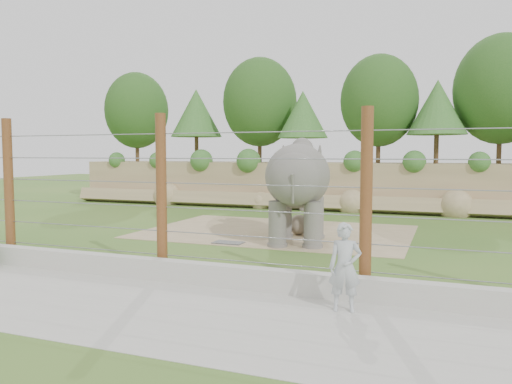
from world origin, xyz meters
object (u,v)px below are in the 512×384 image
(elephant, at_px, (298,191))
(zookeeper, at_px, (345,267))
(barrier_fence, at_px, (161,195))
(stone_ball, at_px, (299,225))

(elephant, relative_size, zookeeper, 2.55)
(elephant, height_order, barrier_fence, barrier_fence)
(elephant, distance_m, stone_ball, 2.03)
(stone_ball, xyz_separation_m, zookeeper, (3.31, -8.27, 0.46))
(elephant, height_order, zookeeper, elephant)
(stone_ball, height_order, zookeeper, zookeeper)
(zookeeper, bearing_deg, elephant, 100.54)
(barrier_fence, relative_size, zookeeper, 11.93)
(stone_ball, relative_size, barrier_fence, 0.04)
(elephant, height_order, stone_ball, elephant)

